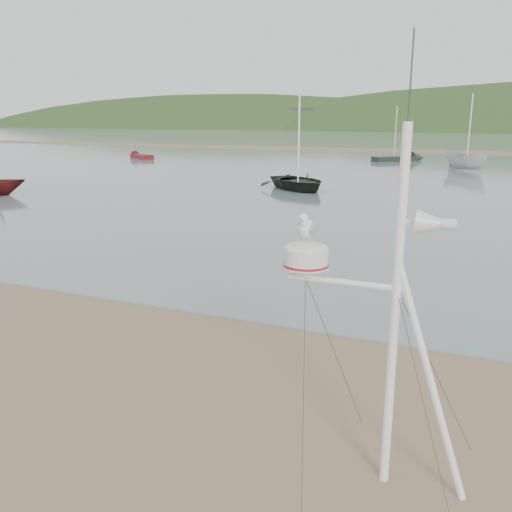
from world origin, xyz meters
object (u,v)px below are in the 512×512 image
at_px(boat_dark, 299,149).
at_px(dinghy_red_far, 138,156).
at_px(mast_rig, 384,387).
at_px(boat_white, 468,145).
at_px(sailboat_dark_mid, 406,158).

xyz_separation_m(boat_dark, dinghy_red_far, (-25.10, 18.59, -2.28)).
relative_size(mast_rig, boat_white, 1.22).
relative_size(boat_dark, sailboat_dark_mid, 0.84).
relative_size(boat_dark, dinghy_red_far, 1.09).
bearing_deg(sailboat_dark_mid, dinghy_red_far, -164.03).
distance_m(boat_white, sailboat_dark_mid, 11.40).
bearing_deg(boat_dark, dinghy_red_far, 94.61).
relative_size(sailboat_dark_mid, dinghy_red_far, 1.30).
height_order(mast_rig, sailboat_dark_mid, sailboat_dark_mid).
height_order(boat_white, dinghy_red_far, boat_white).
bearing_deg(sailboat_dark_mid, boat_dark, -96.04).
height_order(boat_dark, dinghy_red_far, boat_dark).
relative_size(mast_rig, dinghy_red_far, 1.16).
distance_m(mast_rig, sailboat_dark_mid, 53.24).
xyz_separation_m(boat_dark, sailboat_dark_mid, (2.81, 26.58, -2.26)).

